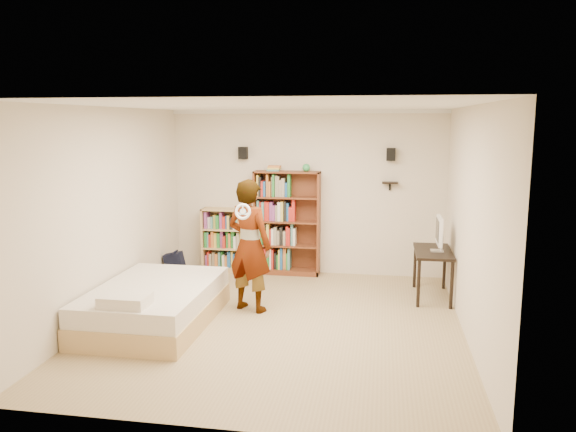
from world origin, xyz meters
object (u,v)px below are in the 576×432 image
low_bookshelf (228,240)px  daybed (155,300)px  tall_bookshelf (287,223)px  computer_desk (432,274)px  person (250,246)px

low_bookshelf → daybed: 2.61m
tall_bookshelf → computer_desk: bearing=-22.0°
low_bookshelf → person: bearing=-66.2°
tall_bookshelf → daybed: (-1.24, -2.59, -0.55)m
computer_desk → daybed: size_ratio=0.49×
tall_bookshelf → daybed: tall_bookshelf is taller
computer_desk → person: bearing=-158.6°
tall_bookshelf → low_bookshelf: size_ratio=1.60×
tall_bookshelf → person: size_ratio=0.97×
tall_bookshelf → daybed: 2.93m
person → daybed: bearing=55.4°
tall_bookshelf → person: (-0.18, -1.88, 0.03)m
tall_bookshelf → person: bearing=-95.5°
computer_desk → person: (-2.46, -0.96, 0.54)m
person → computer_desk: bearing=-136.9°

